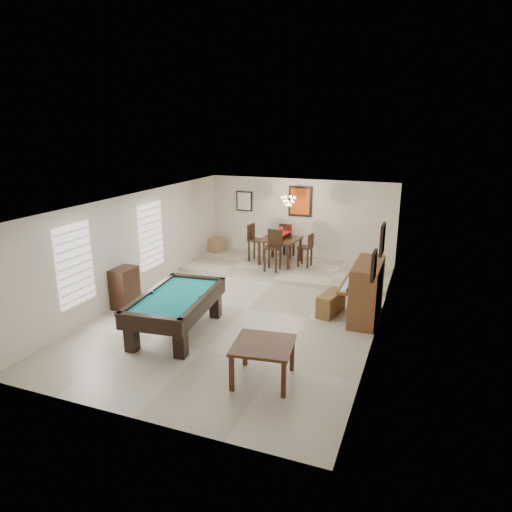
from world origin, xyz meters
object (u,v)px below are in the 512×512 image
Objects in this scene: piano_bench at (331,303)px; corner_bench at (217,245)px; dining_chair_east at (305,250)px; flower_vase at (280,230)px; upright_piano at (360,290)px; dining_table at (280,249)px; dining_chair_west at (256,243)px; apothecary_chest at (125,288)px; pool_table at (177,314)px; square_table at (263,362)px; dining_chair_south at (273,251)px; dining_chair_north at (287,240)px; chandelier at (289,198)px.

piano_bench is 1.83× the size of corner_bench.
dining_chair_east reaches higher than corner_bench.
flower_vase is at bearing -12.89° from corner_bench.
upright_piano reaches higher than flower_vase.
dining_table is 0.78m from dining_chair_west.
apothecary_chest is 0.89× the size of dining_table.
dining_table is at bearing -12.89° from corner_bench.
upright_piano is 3.19× the size of corner_bench.
upright_piano is at bearing 25.72° from pool_table.
square_table is 0.83× the size of dining_chair_south.
chandelier reaches higher than dining_chair_north.
pool_table is 2.43× the size of dining_chair_east.
flower_vase is at bearing -85.85° from dining_chair_east.
apothecary_chest is 0.82× the size of dining_chair_south.
apothecary_chest is at bearing 166.83° from dining_chair_west.
corner_bench is at bearing 89.63° from apothecary_chest.
dining_table is (-2.86, 3.02, -0.08)m from upright_piano.
dining_chair_west is 2.33× the size of corner_bench.
upright_piano is 5.48m from apothecary_chest.
dining_chair_east is at bearing 138.94° from dining_chair_north.
dining_chair_west is 1.56m from dining_chair_east.
piano_bench is 5.86m from corner_bench.
chandelier reaches higher than apothecary_chest.
dining_table is 1.83× the size of chandelier.
dining_table is (-2.23, 3.03, 0.32)m from piano_bench.
dining_chair_north is at bearing 90.89° from flower_vase.
dining_chair_west reaches higher than piano_bench.
dining_chair_south is 2.81m from corner_bench.
apothecary_chest is (-4.67, -1.36, 0.23)m from piano_bench.
dining_chair_east reaches higher than square_table.
square_table is 4.62m from apothecary_chest.
corner_bench is (-4.64, 3.58, 0.09)m from piano_bench.
upright_piano is at bearing 130.94° from dining_chair_north.
chandelier reaches higher than corner_bench.
flower_vase is 0.52× the size of corner_bench.
chandelier reaches higher than flower_vase.
upright_piano is 1.62× the size of apothecary_chest.
chandelier is (2.73, -0.83, 1.86)m from corner_bench.
dining_chair_north reaches higher than pool_table.
dining_chair_west reaches higher than dining_chair_north.
apothecary_chest is (-5.30, -1.36, -0.17)m from upright_piano.
apothecary_chest is 5.02m from dining_table.
pool_table is 2.52× the size of apothecary_chest.
apothecary_chest is at bearing -122.62° from dining_chair_south.
corner_bench is at bearing 121.42° from square_table.
square_table is 0.63× the size of upright_piano.
dining_chair_east reaches higher than pool_table.
corner_bench is at bearing 167.11° from dining_table.
dining_chair_south is (-2.20, 2.24, 0.46)m from piano_bench.
chandelier is (0.32, -0.28, 1.63)m from dining_table.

